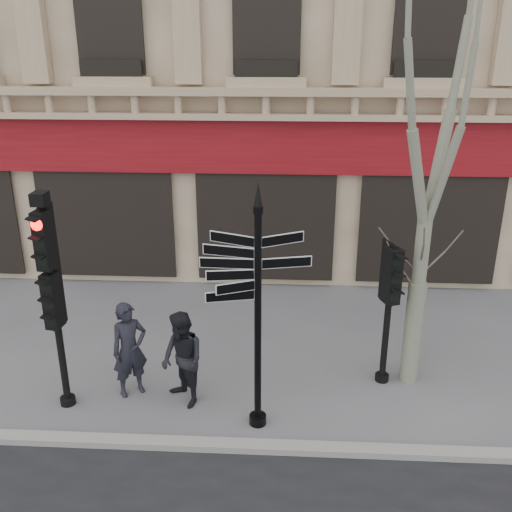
# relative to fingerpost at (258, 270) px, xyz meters

# --- Properties ---
(ground) EXTENTS (80.00, 80.00, 0.00)m
(ground) POSITION_rel_fingerpost_xyz_m (-0.11, 0.74, -2.75)
(ground) COLOR #58585C
(ground) RESTS_ON ground
(kerb) EXTENTS (80.00, 0.25, 0.12)m
(kerb) POSITION_rel_fingerpost_xyz_m (-0.11, -0.66, -2.69)
(kerb) COLOR gray
(kerb) RESTS_ON ground
(fingerpost) EXTENTS (1.80, 1.80, 4.09)m
(fingerpost) POSITION_rel_fingerpost_xyz_m (0.00, 0.00, 0.00)
(fingerpost) COLOR black
(fingerpost) RESTS_ON ground
(traffic_signal_main) EXTENTS (0.45, 0.35, 3.80)m
(traffic_signal_main) POSITION_rel_fingerpost_xyz_m (-3.34, 0.36, -0.35)
(traffic_signal_main) COLOR black
(traffic_signal_main) RESTS_ON ground
(traffic_signal_secondary) EXTENTS (0.53, 0.45, 2.64)m
(traffic_signal_secondary) POSITION_rel_fingerpost_xyz_m (2.24, 1.40, -0.90)
(traffic_signal_secondary) COLOR black
(traffic_signal_secondary) RESTS_ON ground
(plane_tree) EXTENTS (2.87, 2.87, 7.64)m
(plane_tree) POSITION_rel_fingerpost_xyz_m (2.73, 1.45, 2.61)
(plane_tree) COLOR gray
(plane_tree) RESTS_ON ground
(pedestrian_a) EXTENTS (0.77, 0.71, 1.76)m
(pedestrian_a) POSITION_rel_fingerpost_xyz_m (-2.29, 0.76, -1.87)
(pedestrian_a) COLOR black
(pedestrian_a) RESTS_ON ground
(pedestrian_b) EXTENTS (1.03, 1.05, 1.71)m
(pedestrian_b) POSITION_rel_fingerpost_xyz_m (-1.31, 0.52, -1.89)
(pedestrian_b) COLOR black
(pedestrian_b) RESTS_ON ground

